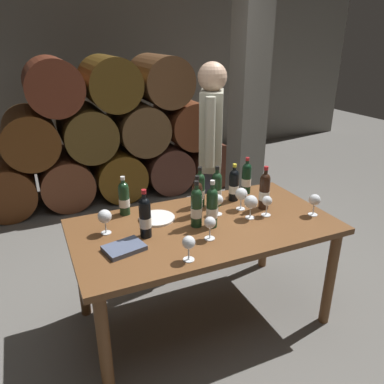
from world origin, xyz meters
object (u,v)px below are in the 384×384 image
at_px(wine_bottle_4, 217,189).
at_px(wine_glass_0, 210,223).
at_px(wine_bottle_3, 197,198).
at_px(wine_glass_1, 218,201).
at_px(wine_bottle_7, 124,198).
at_px(wine_glass_4, 267,202).
at_px(wine_glass_6, 315,201).
at_px(wine_glass_7, 189,243).
at_px(wine_glass_3, 241,194).
at_px(sommelier_presenting, 211,146).
at_px(tasting_notebook, 124,248).
at_px(wine_glass_2, 105,217).
at_px(serving_plate, 157,218).
at_px(wine_bottle_8, 200,189).
at_px(wine_glass_5, 251,202).
at_px(wine_bottle_9, 264,191).
at_px(dining_table, 204,236).
at_px(wine_bottle_5, 234,185).
at_px(wine_bottle_6, 246,178).
at_px(wine_bottle_1, 145,217).
at_px(wine_bottle_2, 212,207).
at_px(wine_bottle_0, 197,207).

distance_m(wine_bottle_4, wine_glass_0, 0.50).
relative_size(wine_bottle_3, wine_glass_1, 1.93).
distance_m(wine_bottle_7, wine_glass_4, 0.97).
relative_size(wine_glass_6, wine_glass_7, 1.03).
xyz_separation_m(wine_bottle_3, wine_glass_3, (0.32, -0.04, -0.01)).
height_order(wine_bottle_4, sommelier_presenting, sommelier_presenting).
height_order(wine_bottle_3, tasting_notebook, wine_bottle_3).
bearing_deg(wine_glass_1, wine_glass_3, 2.82).
xyz_separation_m(wine_bottle_7, wine_glass_2, (-0.18, -0.22, -0.01)).
relative_size(wine_glass_1, tasting_notebook, 0.67).
distance_m(wine_bottle_7, serving_plate, 0.27).
distance_m(wine_glass_0, wine_glass_7, 0.26).
bearing_deg(wine_bottle_8, wine_glass_5, -54.57).
distance_m(wine_bottle_7, wine_bottle_9, 0.97).
distance_m(dining_table, wine_bottle_5, 0.50).
bearing_deg(wine_bottle_9, wine_glass_6, -43.32).
relative_size(wine_bottle_6, tasting_notebook, 1.31).
height_order(wine_bottle_7, serving_plate, wine_bottle_7).
xyz_separation_m(wine_bottle_1, wine_glass_7, (0.13, -0.35, -0.03)).
distance_m(wine_bottle_5, wine_glass_0, 0.62).
distance_m(wine_bottle_7, sommelier_presenting, 0.95).
xyz_separation_m(wine_bottle_2, wine_glass_7, (-0.29, -0.30, -0.03)).
bearing_deg(wine_bottle_5, wine_glass_5, -98.76).
bearing_deg(tasting_notebook, wine_bottle_4, 10.98).
height_order(wine_bottle_5, serving_plate, wine_bottle_5).
xyz_separation_m(wine_bottle_8, wine_glass_7, (-0.36, -0.62, -0.02)).
relative_size(wine_bottle_0, wine_bottle_8, 1.05).
bearing_deg(wine_glass_4, dining_table, 172.66).
relative_size(wine_bottle_7, wine_glass_1, 1.86).
relative_size(wine_glass_1, wine_glass_7, 1.00).
relative_size(wine_glass_3, wine_glass_6, 1.05).
relative_size(wine_bottle_2, wine_bottle_4, 1.07).
bearing_deg(wine_bottle_2, wine_glass_0, -120.88).
relative_size(wine_bottle_6, wine_glass_7, 1.95).
distance_m(wine_bottle_9, wine_glass_7, 0.85).
xyz_separation_m(wine_bottle_5, wine_glass_7, (-0.63, -0.61, -0.02)).
bearing_deg(wine_glass_6, wine_bottle_7, 155.16).
bearing_deg(wine_bottle_9, wine_bottle_5, 120.40).
bearing_deg(serving_plate, wine_bottle_8, 12.42).
bearing_deg(wine_bottle_8, wine_glass_6, -35.11).
height_order(wine_bottle_0, wine_glass_6, wine_bottle_0).
relative_size(wine_glass_0, wine_glass_6, 0.96).
relative_size(wine_bottle_9, wine_glass_2, 1.96).
relative_size(wine_glass_2, serving_plate, 0.66).
bearing_deg(wine_bottle_8, wine_glass_0, -107.92).
relative_size(wine_glass_1, wine_glass_4, 1.03).
distance_m(wine_bottle_1, tasting_notebook, 0.23).
xyz_separation_m(wine_bottle_3, wine_glass_5, (0.31, -0.19, -0.01)).
bearing_deg(wine_glass_0, tasting_notebook, 170.64).
height_order(wine_glass_6, sommelier_presenting, sommelier_presenting).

